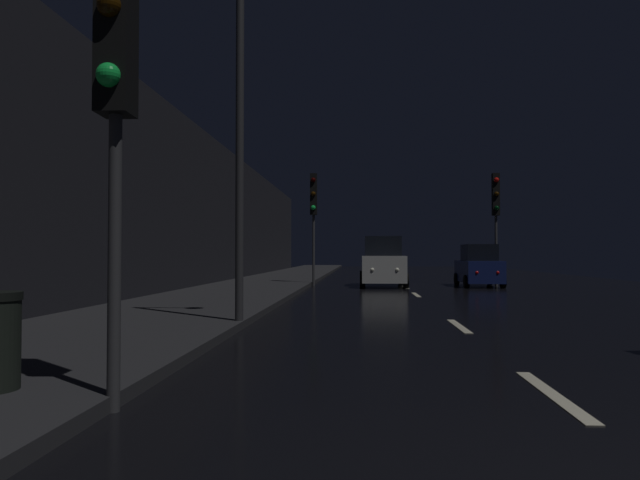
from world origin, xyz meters
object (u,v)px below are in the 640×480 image
traffic_light_far_right (496,204)px  car_parked_right_far (479,267)px  streetlamp_overhead (262,73)px  car_approaching_headlights (383,264)px  traffic_light_far_left (314,204)px  traffic_light_near_left (115,49)px

traffic_light_far_right → car_parked_right_far: bearing=-82.3°
streetlamp_overhead → car_approaching_headlights: 15.91m
traffic_light_far_right → traffic_light_far_left: bearing=-89.2°
car_approaching_headlights → traffic_light_near_left: bearing=-8.7°
car_parked_right_far → traffic_light_far_right: bearing=-83.1°
car_parked_right_far → traffic_light_far_left: bearing=89.2°
streetlamp_overhead → car_approaching_headlights: bearing=79.1°
traffic_light_far_left → traffic_light_far_right: 8.23m
traffic_light_near_left → traffic_light_far_left: bearing=177.6°
traffic_light_near_left → car_approaching_headlights: bearing=169.2°
streetlamp_overhead → car_parked_right_far: streetlamp_overhead is taller
traffic_light_near_left → traffic_light_far_right: bearing=156.7°
streetlamp_overhead → car_approaching_headlights: streetlamp_overhead is taller
traffic_light_near_left → streetlamp_overhead: bearing=174.6°
traffic_light_near_left → car_approaching_headlights: traffic_light_near_left is taller
streetlamp_overhead → traffic_light_far_right: bearing=62.6°
traffic_light_far_left → traffic_light_far_right: traffic_light_far_left is taller
traffic_light_far_left → car_parked_right_far: 7.98m
streetlamp_overhead → car_approaching_headlights: size_ratio=1.71×
traffic_light_near_left → streetlamp_overhead: size_ratio=0.61×
traffic_light_near_left → car_approaching_headlights: size_ratio=1.04×
car_parked_right_far → traffic_light_near_left: bearing=160.6°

